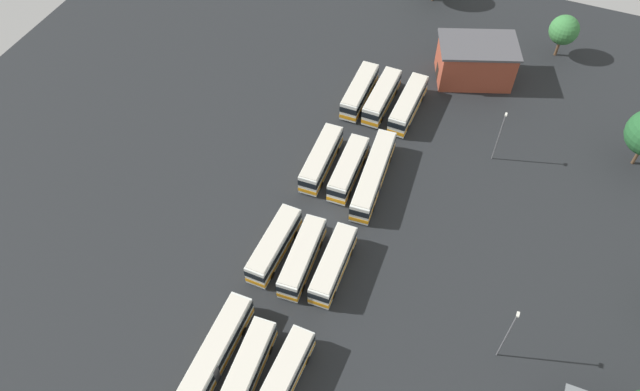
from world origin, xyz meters
TOP-DOWN VIEW (x-y plane):
  - ground_plane at (0.00, 0.00)m, footprint 122.02×122.02m
  - bus_row0_slot0 at (-22.14, -4.07)m, footprint 10.80×2.80m
  - bus_row0_slot1 at (-22.74, -0.20)m, footprint 10.88×3.21m
  - bus_row0_slot2 at (-22.89, 3.70)m, footprint 14.28×2.74m
  - bus_row1_slot0 at (-7.32, -3.77)m, footprint 10.20×2.87m
  - bus_row1_slot1 at (-7.76, 0.01)m, footprint 10.59×3.22m
  - bus_row1_slot2 at (-7.47, 3.81)m, footprint 10.42×2.76m
  - bus_row2_slot0 at (7.50, -3.56)m, footprint 14.40×3.61m
  - bus_row2_slot1 at (7.35, -0.09)m, footprint 10.17×2.93m
  - bus_row2_slot2 at (7.62, 3.91)m, footprint 10.75×2.96m
  - bus_row3_slot0 at (22.35, -3.72)m, footprint 10.97×2.81m
  - bus_row3_slot1 at (22.44, 0.35)m, footprint 10.32×2.73m
  - bus_row3_slot2 at (22.33, 3.80)m, footprint 10.37×2.73m
  - depot_building at (33.95, -10.64)m, footprint 11.17×13.57m
  - lamp_post_far_corner at (-10.20, -24.07)m, footprint 0.56×0.28m
  - lamp_post_mid_lot at (18.23, -17.29)m, footprint 0.56×0.28m
  - tree_northeast at (44.63, -21.81)m, footprint 4.61×4.61m

SIDE VIEW (x-z plane):
  - ground_plane at x=0.00m, z-range 0.00..0.00m
  - bus_row2_slot1 at x=7.35m, z-range 0.10..3.53m
  - bus_row1_slot0 at x=-7.32m, z-range 0.10..3.53m
  - bus_row3_slot1 at x=22.44m, z-range 0.10..3.53m
  - bus_row3_slot2 at x=22.33m, z-range 0.10..3.53m
  - bus_row1_slot2 at x=-7.47m, z-range 0.10..3.53m
  - bus_row1_slot1 at x=-7.76m, z-range 0.10..3.53m
  - bus_row2_slot2 at x=7.62m, z-range 0.10..3.53m
  - bus_row0_slot0 at x=-22.14m, z-range 0.10..3.53m
  - bus_row0_slot1 at x=-22.74m, z-range 0.10..3.53m
  - bus_row3_slot0 at x=22.35m, z-range 0.10..3.53m
  - bus_row0_slot2 at x=-22.89m, z-range 0.10..3.54m
  - bus_row2_slot0 at x=7.50m, z-range 0.10..3.54m
  - depot_building at x=33.95m, z-range 0.02..6.37m
  - lamp_post_mid_lot at x=18.23m, z-range 0.42..8.87m
  - tree_northeast at x=44.63m, z-range 1.23..8.33m
  - lamp_post_far_corner at x=-10.20m, z-range 0.42..9.77m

